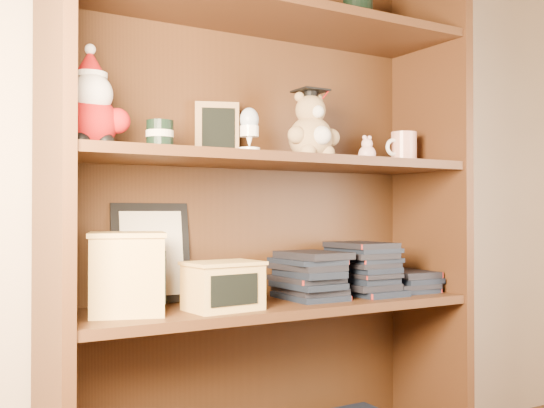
{
  "coord_description": "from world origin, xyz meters",
  "views": [
    {
      "loc": [
        -1.09,
        -0.21,
        0.8
      ],
      "look_at": [
        -0.21,
        1.3,
        0.82
      ],
      "focal_mm": 42.0,
      "sensor_mm": 36.0,
      "label": 1
    }
  ],
  "objects_px": {
    "treats_box": "(127,273)",
    "teacher_mug": "(403,148)",
    "bookcase": "(262,219)",
    "grad_teddy_bear": "(312,132)"
  },
  "relations": [
    {
      "from": "grad_teddy_bear",
      "to": "teacher_mug",
      "type": "distance_m",
      "value": 0.35
    },
    {
      "from": "grad_teddy_bear",
      "to": "teacher_mug",
      "type": "relative_size",
      "value": 1.82
    },
    {
      "from": "treats_box",
      "to": "grad_teddy_bear",
      "type": "bearing_deg",
      "value": -0.57
    },
    {
      "from": "bookcase",
      "to": "treats_box",
      "type": "bearing_deg",
      "value": -172.78
    },
    {
      "from": "treats_box",
      "to": "teacher_mug",
      "type": "bearing_deg",
      "value": 0.06
    },
    {
      "from": "bookcase",
      "to": "teacher_mug",
      "type": "xyz_separation_m",
      "value": [
        0.48,
        -0.05,
        0.22
      ]
    },
    {
      "from": "teacher_mug",
      "to": "treats_box",
      "type": "distance_m",
      "value": 0.95
    },
    {
      "from": "treats_box",
      "to": "bookcase",
      "type": "bearing_deg",
      "value": 7.22
    },
    {
      "from": "teacher_mug",
      "to": "grad_teddy_bear",
      "type": "bearing_deg",
      "value": -178.99
    },
    {
      "from": "bookcase",
      "to": "teacher_mug",
      "type": "height_order",
      "value": "bookcase"
    }
  ]
}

